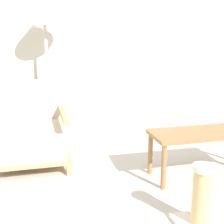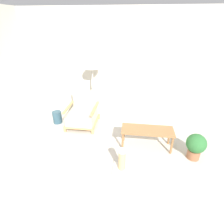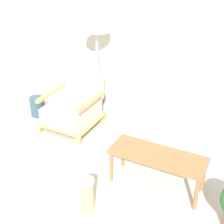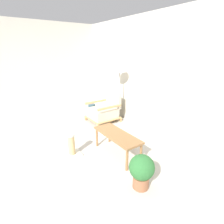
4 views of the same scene
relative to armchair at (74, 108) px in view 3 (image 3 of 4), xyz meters
The scene contains 6 objects.
wall_back 1.59m from the armchair, 33.37° to the left, with size 8.00×0.06×2.70m.
armchair is the anchor object (origin of this frame).
floor_lamp 1.19m from the armchair, 60.04° to the left, with size 0.40×0.40×1.61m.
coffee_table 1.73m from the armchair, 24.60° to the right, with size 1.06×0.40×0.43m.
vase 0.71m from the armchair, behind, with size 0.23×0.23×0.32m, color #2D4C5B.
scratching_post 1.83m from the armchair, 52.46° to the right, with size 0.31×0.31×0.45m.
Camera 3 is at (1.40, -1.58, 2.45)m, focal length 50.00 mm.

